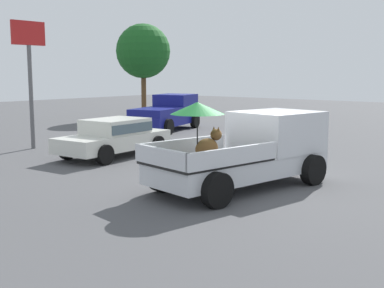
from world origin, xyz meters
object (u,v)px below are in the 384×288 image
motel_sign (29,59)px  pickup_truck_red (167,113)px  pickup_truck_main (252,149)px  parked_sedan_far (114,136)px

motel_sign → pickup_truck_red: bearing=1.6°
pickup_truck_red → pickup_truck_main: bearing=-143.9°
pickup_truck_red → parked_sedan_far: (-7.30, -4.09, -0.13)m
pickup_truck_red → parked_sedan_far: size_ratio=1.15×
pickup_truck_red → parked_sedan_far: pickup_truck_red is taller
pickup_truck_main → motel_sign: motel_sign is taller
pickup_truck_red → motel_sign: 8.47m
pickup_truck_main → parked_sedan_far: 6.29m
parked_sedan_far → pickup_truck_red: bearing=-155.6°
pickup_truck_red → parked_sedan_far: 8.37m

